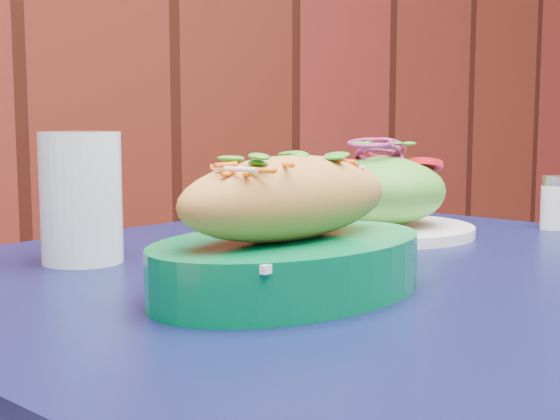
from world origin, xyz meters
TOP-DOWN VIEW (x-y plane):
  - cafe_table at (-0.12, 1.74)m, footprint 0.92×0.92m
  - banh_mi_basket at (-0.24, 1.73)m, footprint 0.27×0.20m
  - salad_plate at (0.04, 1.89)m, footprint 0.22×0.22m
  - water_glass at (-0.32, 1.95)m, footprint 0.08×0.08m
  - salt_shaker at (0.23, 1.79)m, footprint 0.03×0.03m

SIDE VIEW (x-z plane):
  - cafe_table at x=-0.12m, z-range 0.29..1.04m
  - salt_shaker at x=0.23m, z-range 0.75..0.82m
  - salad_plate at x=0.04m, z-range 0.74..0.85m
  - banh_mi_basket at x=-0.24m, z-range 0.74..0.85m
  - water_glass at x=-0.32m, z-range 0.75..0.88m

